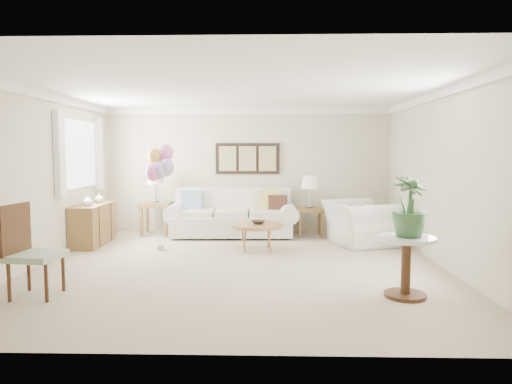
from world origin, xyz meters
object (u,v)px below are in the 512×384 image
armchair (359,223)px  balloon_cluster (160,164)px  accent_chair (29,249)px  coffee_table (257,226)px  sofa (233,217)px

armchair → balloon_cluster: 3.72m
balloon_cluster → accent_chair: bearing=-110.7°
accent_chair → balloon_cluster: (0.95, 2.52, 0.91)m
coffee_table → armchair: bearing=18.0°
sofa → coffee_table: sofa is taller
coffee_table → balloon_cluster: (-1.64, -0.04, 1.06)m
sofa → balloon_cluster: 2.11m
coffee_table → accent_chair: accent_chair is taller
coffee_table → armchair: size_ratio=0.75×
sofa → armchair: 2.50m
sofa → accent_chair: bearing=-117.8°
armchair → accent_chair: accent_chair is taller
sofa → armchair: (2.38, -0.77, 0.01)m
balloon_cluster → armchair: bearing=10.3°
sofa → balloon_cluster: bearing=-128.5°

